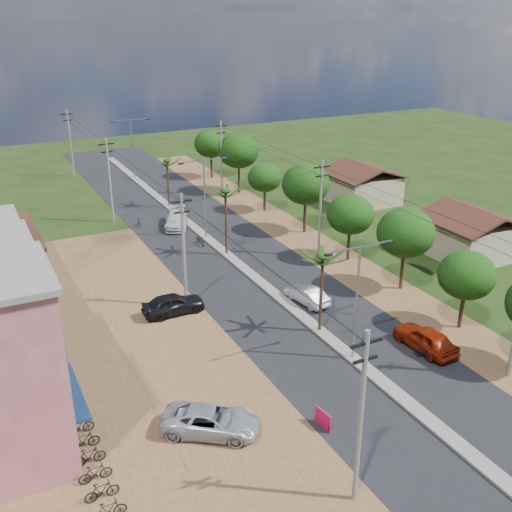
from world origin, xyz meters
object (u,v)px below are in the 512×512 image
Objects in this scene: moto_rider_east at (424,355)px; car_red_near at (425,339)px; parked_scooter_row at (81,434)px; car_silver_mid at (307,295)px; car_parked_dark at (173,304)px; roadside_sign at (323,419)px; car_parked_silver at (211,421)px; car_white_far at (176,220)px.

car_red_near is at bearing -147.30° from moto_rider_east.
car_silver_mid is at bearing 23.82° from parked_scooter_row.
car_silver_mid is (-3.50, 9.41, -0.15)m from car_red_near.
roadside_sign is at bearing -170.69° from car_parked_dark.
roadside_sign is (5.59, -2.35, -0.20)m from car_parked_silver.
moto_rider_east is (2.56, -10.45, -0.27)m from car_silver_mid.
car_white_far reaches higher than car_parked_silver.
car_red_near is 16.15m from car_parked_silver.
car_white_far is 1.16× the size of car_parked_dark.
moto_rider_east is 9.95m from roadside_sign.
parked_scooter_row is (-9.18, -11.41, -0.29)m from car_parked_dark.
car_parked_dark is (-13.30, 12.44, -0.02)m from car_red_near.
car_parked_dark reaches higher than parked_scooter_row.
car_parked_silver reaches higher than roadside_sign.
car_parked_dark reaches higher than roadside_sign.
car_parked_dark is 3.62× the size of roadside_sign.
roadside_sign is (-10.50, -3.77, -0.29)m from car_red_near.
parked_scooter_row is at bearing -20.68° from moto_rider_east.
moto_rider_east is (-0.94, -1.04, -0.42)m from car_red_near.
car_silver_mid is 0.75× the size of car_white_far.
car_white_far reaches higher than moto_rider_east.
parked_scooter_row is (-11.99, 4.80, -0.03)m from roadside_sign.
car_parked_silver is (-9.59, -32.11, -0.05)m from car_white_far.
car_parked_silver is 6.07m from roadside_sign.
moto_rider_east is (15.15, 0.38, -0.33)m from car_parked_silver.
car_parked_silver is (-16.09, -1.42, -0.08)m from car_red_near.
car_silver_mid is at bearing -72.95° from car_red_near.
car_parked_silver is at bearing -85.08° from car_white_far.
parked_scooter_row is at bearing -96.77° from car_white_far.
car_red_near is at bearing 13.70° from roadside_sign.
car_silver_mid is 2.66× the size of moto_rider_east.
moto_rider_east is at bearing 9.90° from roadside_sign.
moto_rider_east is at bearing -58.51° from car_white_far.
moto_rider_east is at bearing -137.97° from car_parked_dark.
car_parked_dark reaches higher than moto_rider_east.
parked_scooter_row is at bearing -5.96° from car_red_near.
car_white_far is (-3.00, 21.28, 0.12)m from car_silver_mid.
car_red_near reaches higher than car_white_far.
car_red_near reaches higher than car_silver_mid.
car_red_near reaches higher than car_parked_dark.
car_silver_mid is at bearing -107.66° from car_parked_dark.
car_silver_mid reaches higher than parked_scooter_row.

